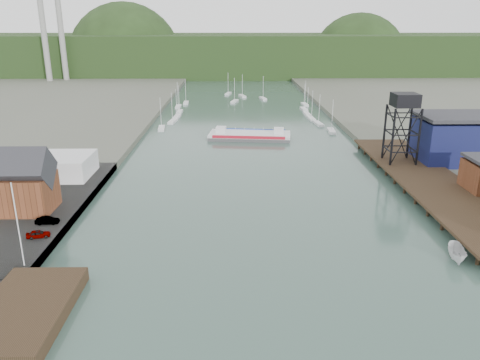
{
  "coord_description": "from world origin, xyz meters",
  "views": [
    {
      "loc": [
        -4.4,
        -47.59,
        33.07
      ],
      "look_at": [
        -2.86,
        39.17,
        4.0
      ],
      "focal_mm": 35.0,
      "sensor_mm": 36.0,
      "label": 1
    }
  ],
  "objects_px": {
    "harbor_building": "(17,187)",
    "car_west_a": "(38,234)",
    "lift_tower": "(405,104)",
    "chain_ferry": "(250,135)",
    "motorboat": "(457,254)"
  },
  "relations": [
    {
      "from": "lift_tower",
      "to": "chain_ferry",
      "type": "xyz_separation_m",
      "value": [
        -34.01,
        32.52,
        -14.64
      ]
    },
    {
      "from": "chain_ferry",
      "to": "harbor_building",
      "type": "bearing_deg",
      "value": -118.77
    },
    {
      "from": "harbor_building",
      "to": "chain_ferry",
      "type": "height_order",
      "value": "harbor_building"
    },
    {
      "from": "harbor_building",
      "to": "car_west_a",
      "type": "relative_size",
      "value": 3.49
    },
    {
      "from": "motorboat",
      "to": "harbor_building",
      "type": "bearing_deg",
      "value": -178.48
    },
    {
      "from": "harbor_building",
      "to": "motorboat",
      "type": "xyz_separation_m",
      "value": [
        70.42,
        -16.9,
        -4.94
      ]
    },
    {
      "from": "car_west_a",
      "to": "chain_ferry",
      "type": "bearing_deg",
      "value": -41.21
    },
    {
      "from": "chain_ferry",
      "to": "lift_tower",
      "type": "bearing_deg",
      "value": -37.1
    },
    {
      "from": "lift_tower",
      "to": "motorboat",
      "type": "xyz_separation_m",
      "value": [
        -6.58,
        -44.9,
        -14.5
      ]
    },
    {
      "from": "chain_ferry",
      "to": "motorboat",
      "type": "xyz_separation_m",
      "value": [
        27.43,
        -77.42,
        0.14
      ]
    },
    {
      "from": "lift_tower",
      "to": "chain_ferry",
      "type": "height_order",
      "value": "lift_tower"
    },
    {
      "from": "motorboat",
      "to": "chain_ferry",
      "type": "bearing_deg",
      "value": 124.53
    },
    {
      "from": "chain_ferry",
      "to": "car_west_a",
      "type": "height_order",
      "value": "chain_ferry"
    },
    {
      "from": "lift_tower",
      "to": "chain_ferry",
      "type": "distance_m",
      "value": 49.28
    },
    {
      "from": "chain_ferry",
      "to": "car_west_a",
      "type": "distance_m",
      "value": 79.99
    }
  ]
}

